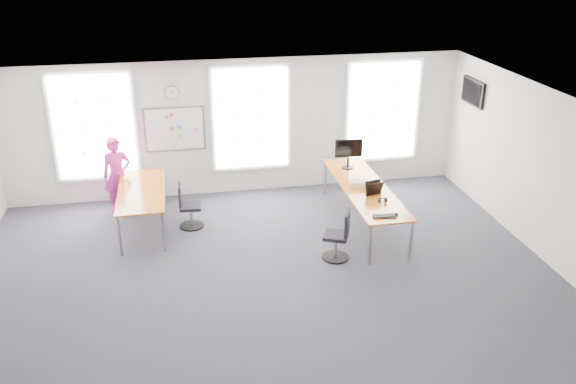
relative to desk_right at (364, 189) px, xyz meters
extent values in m
plane|color=#29292E|center=(-2.26, -1.84, -0.75)|extent=(10.00, 10.00, 0.00)
plane|color=white|center=(-2.26, -1.84, 2.25)|extent=(10.00, 10.00, 0.00)
plane|color=silver|center=(-2.26, 2.16, 0.75)|extent=(10.00, 0.00, 10.00)
plane|color=silver|center=(-2.26, -5.84, 0.75)|extent=(10.00, 0.00, 10.00)
plane|color=silver|center=(2.74, -1.84, 0.75)|extent=(0.00, 10.00, 10.00)
cube|color=silver|center=(-5.26, 2.13, 0.95)|extent=(1.60, 0.06, 2.20)
cube|color=silver|center=(-1.96, 2.13, 0.95)|extent=(1.60, 0.06, 2.20)
cube|color=silver|center=(1.04, 2.13, 0.95)|extent=(1.60, 0.06, 2.20)
cube|color=orange|center=(0.00, 0.00, 0.04)|extent=(0.88, 3.31, 0.03)
cylinder|color=gray|center=(-0.38, -1.60, -0.37)|extent=(0.06, 0.06, 0.77)
cylinder|color=gray|center=(0.38, -1.60, -0.37)|extent=(0.06, 0.06, 0.77)
cylinder|color=gray|center=(-0.38, 1.60, -0.37)|extent=(0.06, 0.06, 0.77)
cylinder|color=gray|center=(0.38, 1.60, -0.37)|extent=(0.06, 0.06, 0.77)
cube|color=orange|center=(-4.33, 0.64, 0.05)|extent=(0.90, 2.24, 0.03)
cylinder|color=gray|center=(-4.72, -0.42, -0.36)|extent=(0.06, 0.06, 0.78)
cylinder|color=gray|center=(-3.94, -0.42, -0.36)|extent=(0.06, 0.06, 0.78)
cylinder|color=gray|center=(-4.72, 1.70, -0.36)|extent=(0.06, 0.06, 0.78)
cylinder|color=gray|center=(-3.94, 1.70, -0.36)|extent=(0.06, 0.06, 0.78)
cylinder|color=black|center=(-0.91, -1.26, -0.74)|extent=(0.50, 0.50, 0.03)
cylinder|color=gray|center=(-0.91, -1.26, -0.53)|extent=(0.06, 0.06, 0.40)
cube|color=black|center=(-0.91, -1.26, -0.31)|extent=(0.55, 0.55, 0.07)
cube|color=black|center=(-0.73, -1.34, -0.04)|extent=(0.21, 0.39, 0.43)
cylinder|color=black|center=(-3.41, 0.52, -0.74)|extent=(0.49, 0.49, 0.03)
cylinder|color=gray|center=(-3.41, 0.52, -0.53)|extent=(0.06, 0.06, 0.40)
cube|color=black|center=(-3.41, 0.52, -0.31)|extent=(0.44, 0.44, 0.07)
cube|color=black|center=(-3.60, 0.53, -0.05)|extent=(0.07, 0.40, 0.42)
imported|color=#E22F9F|center=(-4.84, 1.57, 0.05)|extent=(0.64, 0.47, 1.61)
cube|color=white|center=(-3.61, 2.13, 0.80)|extent=(1.20, 0.03, 0.90)
cylinder|color=gray|center=(-3.61, 2.13, 1.60)|extent=(0.30, 0.04, 0.30)
cube|color=black|center=(2.69, 1.16, 1.55)|extent=(0.06, 0.90, 0.55)
cube|color=black|center=(-0.07, -1.39, 0.06)|extent=(0.44, 0.27, 0.02)
ellipsoid|color=black|center=(0.16, -1.36, 0.07)|extent=(0.11, 0.14, 0.05)
cylinder|color=black|center=(0.12, -0.93, 0.06)|extent=(0.09, 0.09, 0.01)
cylinder|color=black|center=(0.04, -0.78, 0.09)|extent=(0.04, 0.08, 0.08)
cylinder|color=black|center=(0.16, -0.78, 0.09)|extent=(0.04, 0.08, 0.08)
cylinder|color=gold|center=(0.04, -0.78, 0.09)|extent=(0.01, 0.09, 0.09)
cube|color=black|center=(0.10, -0.78, 0.14)|extent=(0.14, 0.02, 0.01)
cube|color=black|center=(0.05, -0.37, 0.19)|extent=(0.35, 0.16, 0.28)
cube|color=#FE5900|center=(0.05, -0.45, 0.18)|extent=(0.33, 0.17, 0.25)
cube|color=black|center=(0.05, -0.47, 0.19)|extent=(0.35, 0.18, 0.27)
cube|color=beige|center=(-0.10, 0.04, 0.11)|extent=(0.39, 0.33, 0.12)
cylinder|color=black|center=(-0.04, 1.05, 0.06)|extent=(0.24, 0.24, 0.02)
cylinder|color=black|center=(-0.04, 1.05, 0.18)|extent=(0.05, 0.05, 0.24)
cube|color=black|center=(-0.04, 1.04, 0.50)|extent=(0.58, 0.09, 0.39)
cube|color=black|center=(-0.04, 1.02, 0.50)|extent=(0.54, 0.05, 0.34)
camera|label=1|loc=(-3.58, -10.60, 4.72)|focal=38.00mm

